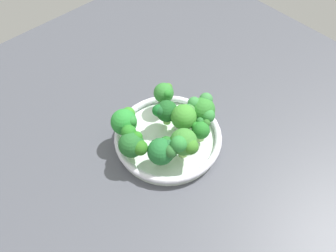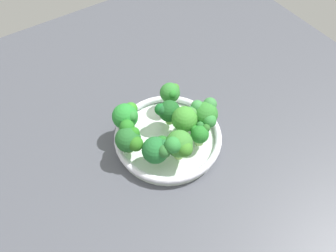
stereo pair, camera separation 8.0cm
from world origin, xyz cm
name	(u,v)px [view 1 (the left image)]	position (x,y,z in cm)	size (l,w,h in cm)	color
ground_plane	(173,156)	(0.00, 0.00, -1.25)	(130.00, 130.00, 2.50)	#484B54
bowl	(168,137)	(-3.35, 1.36, 1.50)	(25.57, 25.57, 2.94)	white
broccoli_floret_0	(201,129)	(2.46, 6.07, 6.14)	(4.52, 4.72, 5.29)	#96CF6E
broccoli_floret_1	(164,93)	(-10.78, 6.95, 7.06)	(4.98, 5.09, 6.64)	#95C868
broccoli_floret_2	(184,116)	(-1.93, 5.14, 7.54)	(5.96, 6.29, 7.62)	#94C85E
broccoli_floret_3	(203,109)	(-0.81, 10.03, 7.31)	(7.31, 6.47, 7.15)	#8FCE6A
broccoli_floret_4	(125,121)	(-10.19, -5.60, 7.28)	(6.03, 6.70, 7.35)	#7BBE59
broccoli_floret_5	(165,111)	(-6.33, 3.23, 7.06)	(5.19, 5.82, 6.65)	#98D962
broccoli_floret_6	(183,143)	(3.44, -0.39, 7.82)	(6.76, 6.60, 8.11)	#92C862
broccoli_floret_7	(132,143)	(-4.50, -8.05, 6.99)	(7.69, 5.79, 6.97)	#7DBA58
broccoli_floret_8	(163,150)	(1.30, -4.37, 6.83)	(6.60, 6.56, 6.63)	#82CB65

